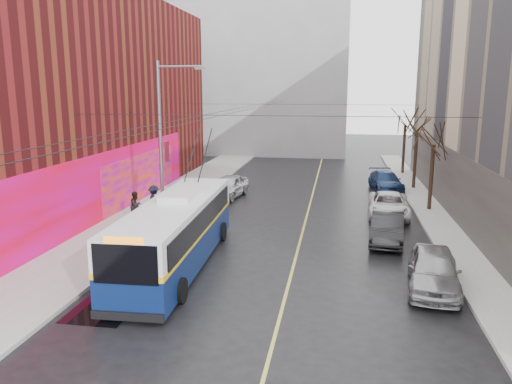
% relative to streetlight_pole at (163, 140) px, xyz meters
% --- Properties ---
extents(ground, '(140.00, 140.00, 0.00)m').
position_rel_streetlight_pole_xyz_m(ground, '(6.14, -10.00, -4.85)').
color(ground, black).
rests_on(ground, ground).
extents(sidewalk_left, '(4.00, 60.00, 0.15)m').
position_rel_streetlight_pole_xyz_m(sidewalk_left, '(-1.86, 2.00, -4.77)').
color(sidewalk_left, gray).
rests_on(sidewalk_left, ground).
extents(sidewalk_right, '(2.00, 60.00, 0.15)m').
position_rel_streetlight_pole_xyz_m(sidewalk_right, '(15.14, 2.00, -4.77)').
color(sidewalk_right, gray).
rests_on(sidewalk_right, ground).
extents(lane_line, '(0.12, 50.00, 0.01)m').
position_rel_streetlight_pole_xyz_m(lane_line, '(7.64, 4.00, -4.84)').
color(lane_line, '#BFB74C').
rests_on(lane_line, ground).
extents(building_left, '(12.11, 36.00, 14.00)m').
position_rel_streetlight_pole_xyz_m(building_left, '(-9.85, 3.99, 2.14)').
color(building_left, maroon).
rests_on(building_left, ground).
extents(building_far, '(20.50, 12.10, 18.00)m').
position_rel_streetlight_pole_xyz_m(building_far, '(0.14, 34.99, 4.17)').
color(building_far, gray).
rests_on(building_far, ground).
extents(streetlight_pole, '(2.65, 0.60, 9.00)m').
position_rel_streetlight_pole_xyz_m(streetlight_pole, '(0.00, 0.00, 0.00)').
color(streetlight_pole, slate).
rests_on(streetlight_pole, ground).
extents(catenary_wires, '(18.00, 60.00, 0.22)m').
position_rel_streetlight_pole_xyz_m(catenary_wires, '(3.60, 4.77, 1.40)').
color(catenary_wires, black).
extents(tree_near, '(3.20, 3.20, 6.40)m').
position_rel_streetlight_pole_xyz_m(tree_near, '(15.14, 6.00, 0.13)').
color(tree_near, black).
rests_on(tree_near, ground).
extents(tree_mid, '(3.20, 3.20, 6.68)m').
position_rel_streetlight_pole_xyz_m(tree_mid, '(15.14, 13.00, 0.41)').
color(tree_mid, black).
rests_on(tree_mid, ground).
extents(tree_far, '(3.20, 3.20, 6.57)m').
position_rel_streetlight_pole_xyz_m(tree_far, '(15.14, 20.00, 0.30)').
color(tree_far, black).
rests_on(tree_far, ground).
extents(puddle, '(2.14, 3.67, 0.01)m').
position_rel_streetlight_pole_xyz_m(puddle, '(1.47, -10.13, -4.84)').
color(puddle, black).
rests_on(puddle, ground).
extents(pigeons_flying, '(2.95, 2.39, 0.57)m').
position_rel_streetlight_pole_xyz_m(pigeons_flying, '(4.35, 0.68, 2.33)').
color(pigeons_flying, slate).
extents(trolleybus, '(3.04, 11.74, 5.52)m').
position_rel_streetlight_pole_xyz_m(trolleybus, '(2.63, -5.99, -3.31)').
color(trolleybus, '#091947').
rests_on(trolleybus, ground).
extents(parked_car_a, '(2.44, 4.84, 1.58)m').
position_rel_streetlight_pole_xyz_m(parked_car_a, '(13.14, -6.94, -4.06)').
color(parked_car_a, '#99999E').
rests_on(parked_car_a, ground).
extents(parked_car_b, '(2.05, 4.64, 1.48)m').
position_rel_streetlight_pole_xyz_m(parked_car_b, '(11.94, -1.04, -4.11)').
color(parked_car_b, '#232325').
rests_on(parked_car_b, ground).
extents(parked_car_c, '(2.59, 5.19, 1.41)m').
position_rel_streetlight_pole_xyz_m(parked_car_c, '(12.49, 4.25, -4.14)').
color(parked_car_c, white).
rests_on(parked_car_c, ground).
extents(parked_car_d, '(2.62, 5.13, 1.43)m').
position_rel_streetlight_pole_xyz_m(parked_car_d, '(13.00, 12.31, -4.13)').
color(parked_car_d, navy).
rests_on(parked_car_d, ground).
extents(following_car, '(2.52, 4.82, 1.56)m').
position_rel_streetlight_pole_xyz_m(following_car, '(1.79, 7.99, -4.06)').
color(following_car, silver).
rests_on(following_car, ground).
extents(pedestrian_a, '(0.53, 0.66, 1.59)m').
position_rel_streetlight_pole_xyz_m(pedestrian_a, '(-0.86, -1.94, -3.90)').
color(pedestrian_a, black).
rests_on(pedestrian_a, sidewalk_left).
extents(pedestrian_b, '(0.81, 0.94, 1.65)m').
position_rel_streetlight_pole_xyz_m(pedestrian_b, '(-1.98, 0.53, -3.87)').
color(pedestrian_b, black).
rests_on(pedestrian_b, sidewalk_left).
extents(pedestrian_c, '(1.22, 1.42, 1.91)m').
position_rel_streetlight_pole_xyz_m(pedestrian_c, '(-1.12, 1.18, -3.74)').
color(pedestrian_c, black).
rests_on(pedestrian_c, sidewalk_left).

